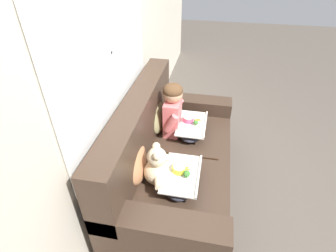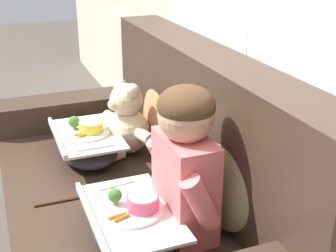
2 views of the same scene
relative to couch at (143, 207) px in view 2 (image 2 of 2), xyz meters
The scene contains 7 objects.
couch is the anchor object (origin of this frame).
throw_pillow_behind_child 0.53m from the couch, 31.43° to the left, with size 0.42×0.20×0.44m.
throw_pillow_behind_teddy 0.53m from the couch, 148.57° to the left, with size 0.39×0.19×0.41m.
child_figure 0.56m from the couch, ahead, with size 0.40×0.20×0.57m.
teddy_bear 0.45m from the couch, behind, with size 0.40×0.29×0.37m.
lap_tray_child 0.44m from the couch, 23.75° to the right, with size 0.48×0.29×0.20m.
lap_tray_teddy 0.44m from the couch, 156.12° to the right, with size 0.47×0.30×0.21m.
Camera 2 is at (1.71, -0.47, 1.50)m, focal length 50.00 mm.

